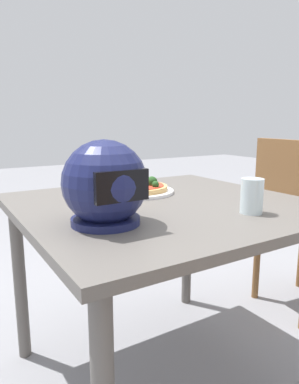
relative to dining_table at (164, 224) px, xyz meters
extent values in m
plane|color=gray|center=(0.00, 0.00, -0.62)|extent=(14.00, 14.00, 0.00)
cube|color=#5B5651|center=(0.00, 0.00, 0.07)|extent=(0.99, 0.95, 0.03)
cylinder|color=#5B5651|center=(-0.43, -0.42, -0.28)|extent=(0.05, 0.05, 0.67)
cylinder|color=#5B5651|center=(0.43, -0.42, -0.28)|extent=(0.05, 0.05, 0.67)
cylinder|color=white|center=(0.00, -0.19, 0.09)|extent=(0.29, 0.29, 0.01)
cylinder|color=tan|center=(0.00, -0.19, 0.10)|extent=(0.24, 0.24, 0.02)
cylinder|color=red|center=(0.00, -0.19, 0.11)|extent=(0.21, 0.21, 0.00)
sphere|color=#234C1E|center=(0.09, -0.23, 0.12)|extent=(0.03, 0.03, 0.03)
sphere|color=#234C1E|center=(0.03, -0.26, 0.13)|extent=(0.04, 0.04, 0.04)
sphere|color=#234C1E|center=(-0.04, -0.12, 0.12)|extent=(0.03, 0.03, 0.03)
sphere|color=#234C1E|center=(-0.05, -0.16, 0.13)|extent=(0.04, 0.04, 0.04)
sphere|color=#234C1E|center=(0.03, -0.19, 0.13)|extent=(0.04, 0.04, 0.04)
cylinder|color=#E0D172|center=(-0.06, -0.27, 0.12)|extent=(0.02, 0.02, 0.02)
cylinder|color=#E0D172|center=(-0.06, -0.21, 0.12)|extent=(0.02, 0.02, 0.02)
cylinder|color=#E0D172|center=(0.01, -0.22, 0.13)|extent=(0.02, 0.02, 0.02)
cylinder|color=#E0D172|center=(-0.02, -0.20, 0.12)|extent=(0.02, 0.02, 0.02)
cylinder|color=#E0D172|center=(0.03, -0.14, 0.12)|extent=(0.02, 0.02, 0.02)
sphere|color=#191E4C|center=(0.29, 0.14, 0.20)|extent=(0.23, 0.23, 0.23)
cylinder|color=#191E4C|center=(0.29, 0.14, 0.09)|extent=(0.19, 0.19, 0.02)
cube|color=black|center=(0.29, 0.24, 0.21)|extent=(0.15, 0.02, 0.08)
cylinder|color=silver|center=(-0.14, 0.27, 0.14)|extent=(0.07, 0.07, 0.11)
cube|color=brown|center=(-0.76, -0.08, 0.06)|extent=(0.08, 0.38, 0.45)
cylinder|color=brown|center=(-0.80, -0.25, -0.40)|extent=(0.04, 0.04, 0.43)
camera|label=1|loc=(0.69, 1.01, 0.36)|focal=32.81mm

